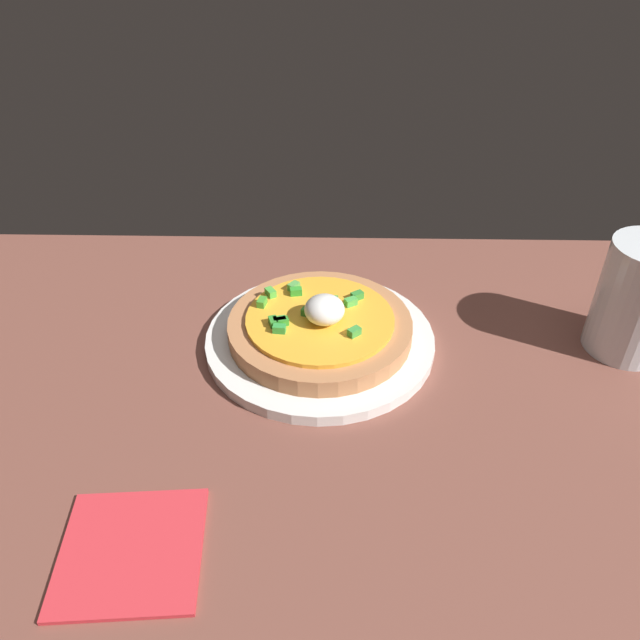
% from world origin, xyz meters
% --- Properties ---
extents(dining_table, '(1.15, 0.66, 0.03)m').
position_xyz_m(dining_table, '(0.00, 0.00, 0.02)').
color(dining_table, brown).
rests_on(dining_table, ground).
extents(plate, '(0.24, 0.24, 0.01)m').
position_xyz_m(plate, '(0.07, -0.10, 0.04)').
color(plate, white).
rests_on(plate, dining_table).
extents(pizza, '(0.19, 0.19, 0.05)m').
position_xyz_m(pizza, '(0.07, -0.10, 0.06)').
color(pizza, '#B9794C').
rests_on(pizza, plate).
extents(cup_far, '(0.08, 0.08, 0.12)m').
position_xyz_m(cup_far, '(-0.25, -0.10, 0.09)').
color(cup_far, silver).
rests_on(cup_far, dining_table).
extents(napkin, '(0.11, 0.11, 0.00)m').
position_xyz_m(napkin, '(0.21, 0.16, 0.03)').
color(napkin, red).
rests_on(napkin, dining_table).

